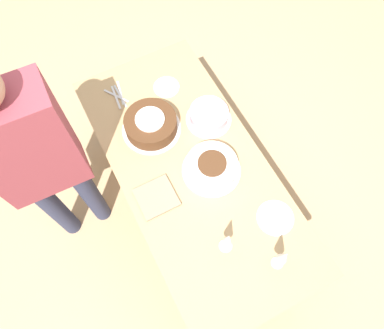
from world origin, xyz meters
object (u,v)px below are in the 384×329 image
(wine_glass_far, at_px, (284,257))
(cake_front_chocolate, at_px, (151,124))
(cake_center_white, at_px, (212,167))
(person_cutting, at_px, (37,159))
(cake_back_decorated, at_px, (209,116))
(wine_glass_near, at_px, (228,240))

(wine_glass_far, bearing_deg, cake_front_chocolate, -167.00)
(cake_center_white, distance_m, person_cutting, 0.85)
(cake_center_white, relative_size, cake_back_decorated, 1.21)
(wine_glass_near, height_order, wine_glass_far, wine_glass_far)
(wine_glass_far, distance_m, person_cutting, 1.21)
(wine_glass_near, bearing_deg, cake_back_decorated, 157.94)
(cake_center_white, bearing_deg, wine_glass_near, -19.03)
(wine_glass_near, xyz_separation_m, person_cutting, (-0.73, -0.62, 0.08))
(cake_front_chocolate, xyz_separation_m, person_cutting, (0.02, -0.58, 0.16))
(cake_back_decorated, bearing_deg, wine_glass_far, -6.31)
(cake_front_chocolate, relative_size, wine_glass_far, 1.52)
(cake_front_chocolate, bearing_deg, cake_back_decorated, 73.63)
(wine_glass_near, bearing_deg, cake_front_chocolate, -176.91)
(cake_front_chocolate, bearing_deg, cake_center_white, 24.79)
(cake_back_decorated, relative_size, wine_glass_far, 1.19)
(cake_center_white, bearing_deg, wine_glass_far, 4.45)
(cake_front_chocolate, distance_m, cake_back_decorated, 0.32)
(cake_front_chocolate, relative_size, wine_glass_near, 1.66)
(cake_back_decorated, height_order, wine_glass_far, wine_glass_far)
(cake_center_white, xyz_separation_m, cake_front_chocolate, (-0.37, -0.17, 0.01))
(cake_front_chocolate, xyz_separation_m, wine_glass_near, (0.75, 0.04, 0.08))
(cake_center_white, distance_m, cake_front_chocolate, 0.41)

